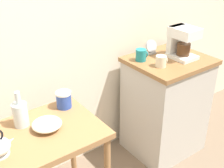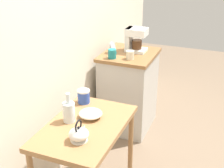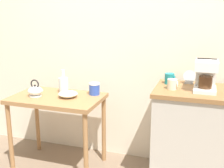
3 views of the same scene
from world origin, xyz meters
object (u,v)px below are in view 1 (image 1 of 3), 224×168
canister_enamel (64,100)px  mug_dark_teal (141,55)px  glass_carafe_vase (20,114)px  mug_small_cream (161,61)px  bowl_stoneware (47,124)px  coffee_maker (182,41)px  table_clock (151,48)px

canister_enamel → mug_dark_teal: mug_dark_teal is taller
glass_carafe_vase → mug_small_cream: (1.10, -0.12, 0.12)m
bowl_stoneware → glass_carafe_vase: glass_carafe_vase is taller
bowl_stoneware → glass_carafe_vase: size_ratio=0.78×
coffee_maker → table_clock: size_ratio=2.10×
canister_enamel → table_clock: size_ratio=0.96×
glass_carafe_vase → canister_enamel: glass_carafe_vase is taller
glass_carafe_vase → table_clock: (1.22, 0.13, 0.13)m
bowl_stoneware → canister_enamel: bearing=38.4°
coffee_maker → mug_dark_teal: bearing=155.7°
bowl_stoneware → table_clock: bearing=13.0°
bowl_stoneware → table_clock: table_clock is taller
glass_carafe_vase → coffee_maker: bearing=-3.2°
bowl_stoneware → mug_dark_teal: 0.98m
glass_carafe_vase → mug_small_cream: 1.11m
coffee_maker → table_clock: 0.26m
bowl_stoneware → coffee_maker: bearing=2.4°
canister_enamel → coffee_maker: (1.04, -0.11, 0.24)m
mug_dark_teal → mug_small_cream: 0.19m
glass_carafe_vase → table_clock: 1.24m
glass_carafe_vase → mug_dark_teal: 1.06m
canister_enamel → coffee_maker: size_ratio=0.46×
canister_enamel → coffee_maker: 1.08m
coffee_maker → mug_small_cream: size_ratio=2.89×
canister_enamel → mug_dark_teal: 0.75m
mug_dark_teal → bowl_stoneware: bearing=-168.4°
mug_dark_teal → table_clock: bearing=20.5°
canister_enamel → table_clock: (0.90, 0.09, 0.16)m
canister_enamel → mug_small_cream: mug_small_cream is taller
mug_dark_teal → mug_small_cream: mug_dark_teal is taller
canister_enamel → mug_small_cream: (0.78, -0.15, 0.15)m
mug_small_cream → table_clock: 0.28m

